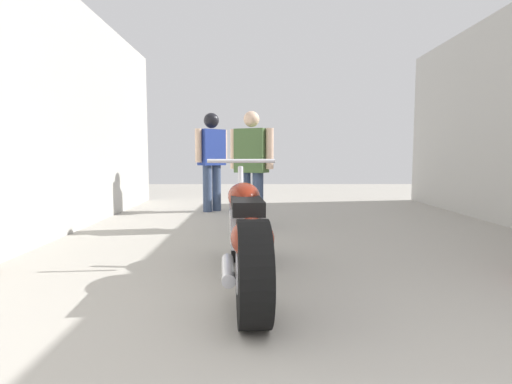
{
  "coord_description": "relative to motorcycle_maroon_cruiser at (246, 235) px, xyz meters",
  "views": [
    {
      "loc": [
        -0.6,
        -0.67,
        1.0
      ],
      "look_at": [
        -0.58,
        3.9,
        0.58
      ],
      "focal_mm": 27.9,
      "sensor_mm": 36.0,
      "label": 1
    }
  ],
  "objects": [
    {
      "name": "mechanic_with_helmet",
      "position": [
        -0.69,
        4.2,
        0.64
      ],
      "size": [
        0.57,
        0.55,
        1.76
      ],
      "color": "#384766",
      "rests_on": "ground_plane"
    },
    {
      "name": "mechanic_in_blue",
      "position": [
        0.03,
        2.49,
        0.49
      ],
      "size": [
        0.62,
        0.39,
        1.6
      ],
      "color": "#384766",
      "rests_on": "ground_plane"
    },
    {
      "name": "motorcycle_maroon_cruiser",
      "position": [
        0.0,
        0.0,
        0.0
      ],
      "size": [
        0.62,
        2.08,
        0.97
      ],
      "color": "black",
      "rests_on": "ground_plane"
    },
    {
      "name": "garage_partition_left",
      "position": [
        -2.34,
        1.67,
        1.14
      ],
      "size": [
        0.08,
        8.64,
        3.11
      ],
      "primitive_type": "cube",
      "color": "#B7B5AD",
      "rests_on": "ground_plane"
    },
    {
      "name": "ground_plane",
      "position": [
        0.66,
        1.67,
        -0.41
      ],
      "size": [
        18.84,
        18.84,
        0.0
      ],
      "primitive_type": "plane",
      "color": "#A8A399"
    }
  ]
}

